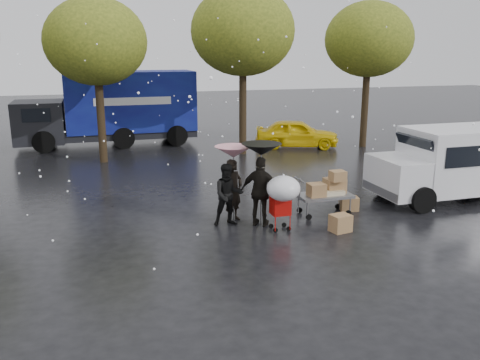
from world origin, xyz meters
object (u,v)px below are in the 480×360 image
object	(u,v)px
shopping_cart	(283,191)
person_black	(261,192)
vendor_cart	(327,189)
person_pink	(234,190)
yellow_taxi	(297,133)
blue_truck	(113,109)
white_van	(456,162)

from	to	relation	value
shopping_cart	person_black	bearing A→B (deg)	119.11
vendor_cart	shopping_cart	world-z (taller)	shopping_cart
person_pink	yellow_taxi	xyz separation A→B (m)	(5.81, 9.40, -0.18)
person_pink	shopping_cart	bearing A→B (deg)	-88.27
blue_truck	yellow_taxi	xyz separation A→B (m)	(8.19, -3.15, -1.10)
vendor_cart	white_van	world-z (taller)	white_van
person_black	yellow_taxi	world-z (taller)	person_black
person_pink	person_black	xyz separation A→B (m)	(0.57, -0.57, 0.07)
white_van	blue_truck	bearing A→B (deg)	127.33
vendor_cart	blue_truck	size ratio (longest dim) A/B	0.18
person_black	blue_truck	distance (m)	13.47
person_pink	person_black	world-z (taller)	person_black
white_van	shopping_cart	bearing A→B (deg)	-168.20
blue_truck	shopping_cart	bearing A→B (deg)	-76.44
person_pink	shopping_cart	world-z (taller)	person_pink
shopping_cart	yellow_taxi	size ratio (longest dim) A/B	0.38
person_black	yellow_taxi	distance (m)	11.26
person_pink	vendor_cart	bearing A→B (deg)	-40.92
person_black	yellow_taxi	size ratio (longest dim) A/B	0.47
shopping_cart	yellow_taxi	world-z (taller)	shopping_cart
blue_truck	yellow_taxi	world-z (taller)	blue_truck
person_black	white_van	xyz separation A→B (m)	(6.54, 0.65, 0.24)
blue_truck	yellow_taxi	bearing A→B (deg)	-21.02
person_pink	white_van	size ratio (longest dim) A/B	0.34
vendor_cart	blue_truck	world-z (taller)	blue_truck
yellow_taxi	white_van	bearing A→B (deg)	-150.85
vendor_cart	blue_truck	xyz separation A→B (m)	(-5.03, 12.78, 1.03)
person_pink	vendor_cart	world-z (taller)	person_pink
shopping_cart	blue_truck	bearing A→B (deg)	103.56
person_pink	yellow_taxi	size ratio (longest dim) A/B	0.43
yellow_taxi	shopping_cart	bearing A→B (deg)	176.44
shopping_cart	blue_truck	size ratio (longest dim) A/B	0.18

